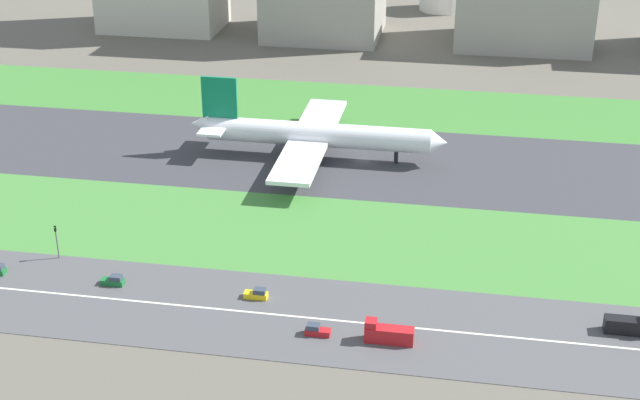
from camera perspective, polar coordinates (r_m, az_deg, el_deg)
The scene contains 14 objects.
ground_plane at distance 231.03m, azimuth 2.69°, elevation 2.42°, with size 800.00×800.00×0.00m, color #5B564C.
runway at distance 231.01m, azimuth 2.69°, elevation 2.43°, with size 280.00×46.00×0.10m, color #38383D.
grass_median_north at distance 268.96m, azimuth 3.85°, elevation 5.80°, with size 280.00×36.00×0.10m, color #3D7A33.
grass_median_south at distance 194.29m, azimuth 1.10°, elevation -2.25°, with size 280.00×36.00×0.10m, color #427F38.
highway at distance 167.03m, azimuth -0.62°, elevation -7.29°, with size 280.00×28.00×0.10m, color #4C4C4F.
highway_centerline at distance 167.00m, azimuth -0.62°, elevation -7.28°, with size 266.00×0.50×0.01m, color silver.
airliner at distance 230.53m, azimuth -0.52°, elevation 4.07°, with size 65.00×56.00×19.70m.
truck_1 at distance 170.93m, azimuth 18.61°, elevation -7.33°, with size 8.40×2.50×4.00m.
car_3 at distance 180.85m, azimuth -12.62°, elevation -4.88°, with size 4.40×1.80×2.00m.
car_2 at distance 172.74m, azimuth -3.91°, elevation -5.81°, with size 4.40×1.80×2.00m.
truck_0 at distance 160.34m, azimuth 4.20°, elevation -8.23°, with size 8.40×2.50×4.00m.
car_1 at distance 162.12m, azimuth -0.22°, elevation -8.05°, with size 4.40×1.80×2.00m.
traffic_light at distance 191.31m, azimuth -15.94°, elevation -2.35°, with size 0.36×0.50×7.20m.
office_tower at distance 333.84m, azimuth 12.51°, elevation 11.92°, with size 45.99×33.84×30.67m, color #9E998E.
Camera 1 is at (26.10, -210.91, 90.60)m, focal length 51.87 mm.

